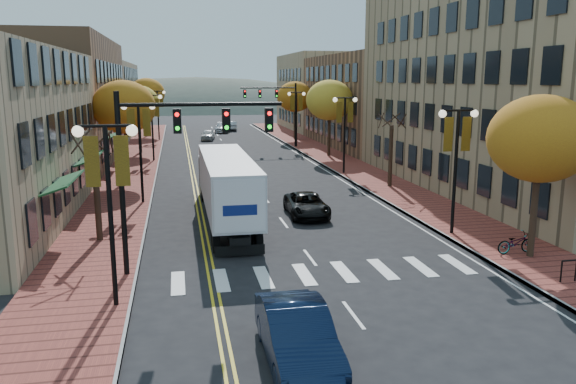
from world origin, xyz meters
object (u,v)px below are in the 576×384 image
black_suv (307,205)px  bicycle (516,243)px  navy_sedan (297,335)px  semi_truck (225,182)px

black_suv → bicycle: size_ratio=2.56×
navy_sedan → semi_truck: bearing=92.1°
navy_sedan → bicycle: navy_sedan is taller
bicycle → black_suv: bearing=34.2°
semi_truck → bicycle: semi_truck is taller
semi_truck → bicycle: 14.55m
semi_truck → black_suv: bearing=0.1°
semi_truck → navy_sedan: (0.50, -15.90, -1.29)m
semi_truck → bicycle: bearing=-37.3°
navy_sedan → bicycle: (11.03, 7.14, -0.18)m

